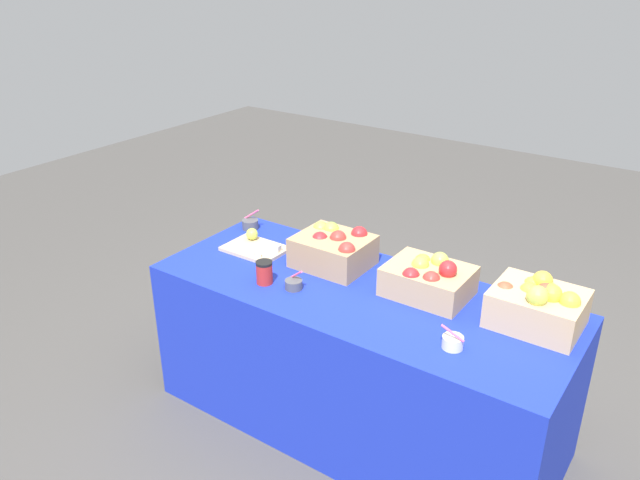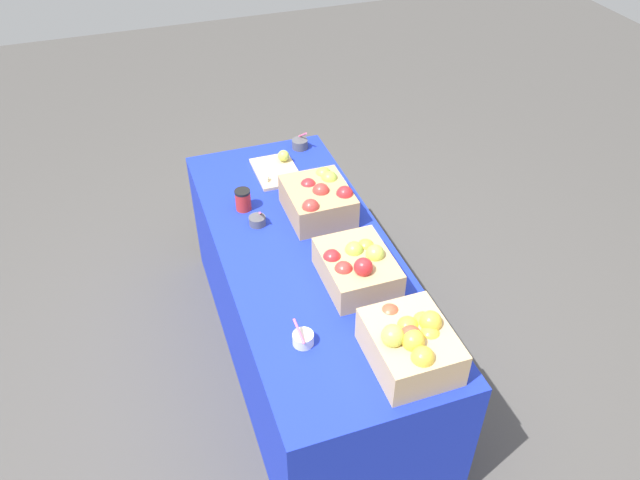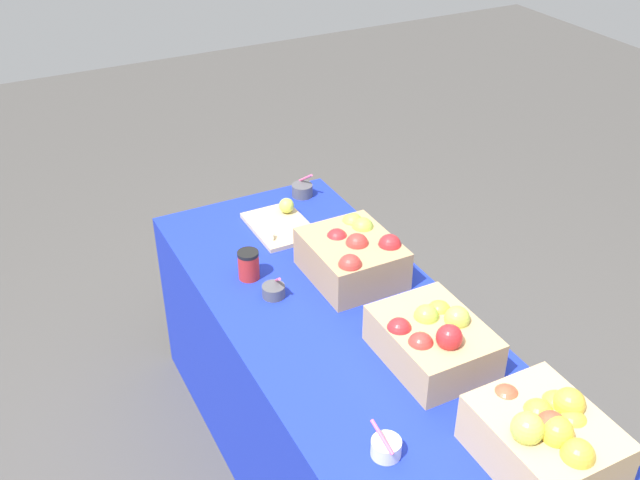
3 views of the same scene
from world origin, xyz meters
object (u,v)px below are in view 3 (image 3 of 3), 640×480
Objects in this scene: apple_crate_right at (353,255)px; sample_bowl_mid at (386,447)px; cutting_board_front at (282,223)px; sample_bowl_far at (302,190)px; apple_crate_left at (545,437)px; sample_bowl_near at (274,291)px; apple_crate_middle at (432,339)px; coffee_cup at (249,265)px.

apple_crate_right reaches higher than sample_bowl_mid.
cutting_board_front is 2.68× the size of sample_bowl_far.
apple_crate_left reaches higher than sample_bowl_near.
apple_crate_middle reaches higher than cutting_board_front.
apple_crate_right is 3.47× the size of sample_bowl_near.
apple_crate_right is 0.62m from sample_bowl_far.
sample_bowl_far is at bearing 135.87° from cutting_board_front.
sample_bowl_far is (-0.19, 0.18, 0.01)m from cutting_board_front.
coffee_cup is (-0.91, -0.01, 0.03)m from sample_bowl_mid.
apple_crate_right is 0.83m from sample_bowl_mid.
sample_bowl_mid is (0.26, -0.32, -0.05)m from apple_crate_middle.
apple_crate_right is at bearing 156.80° from sample_bowl_mid.
apple_crate_left is 3.57× the size of sample_bowl_near.
coffee_cup is (-0.15, -0.33, -0.03)m from apple_crate_right.
apple_crate_right is 1.13× the size of cutting_board_front.
sample_bowl_far is at bearing 162.70° from sample_bowl_mid.
sample_bowl_far is (-1.11, 0.11, -0.05)m from apple_crate_middle.
apple_crate_middle is 3.64× the size of sample_bowl_near.
apple_crate_right is 3.18× the size of coffee_cup.
apple_crate_middle is 0.42m from sample_bowl_mid.
cutting_board_front is (-1.38, -0.10, -0.08)m from apple_crate_left.
apple_crate_middle is 1.18× the size of cutting_board_front.
sample_bowl_mid is (-0.21, -0.34, -0.07)m from apple_crate_left.
cutting_board_front is 2.98× the size of sample_bowl_mid.
apple_crate_right is at bearing -178.93° from apple_crate_left.
coffee_cup is (-1.12, -0.35, -0.04)m from apple_crate_left.
cutting_board_front is (-0.92, -0.08, -0.06)m from apple_crate_middle.
apple_crate_left is at bearing 17.38° from coffee_cup.
coffee_cup is at bearing -162.62° from apple_crate_left.
apple_crate_middle is at bearing 26.60° from coffee_cup.
apple_crate_left reaches higher than coffee_cup.
apple_crate_left is 0.97m from apple_crate_right.
sample_bowl_far is at bearing 136.41° from coffee_cup.
apple_crate_right is 3.02× the size of sample_bowl_far.
sample_bowl_far is (-0.60, 0.40, 0.00)m from sample_bowl_near.
apple_crate_middle is at bearing -5.46° from sample_bowl_far.
sample_bowl_far is at bearing 174.54° from apple_crate_middle.
sample_bowl_mid is at bearing -17.30° from sample_bowl_far.
apple_crate_right is at bearing 87.50° from sample_bowl_near.
apple_crate_left is 0.41m from sample_bowl_mid.
sample_bowl_mid is (0.76, -0.33, -0.06)m from apple_crate_right.
coffee_cup is (0.45, -0.43, 0.03)m from sample_bowl_far.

